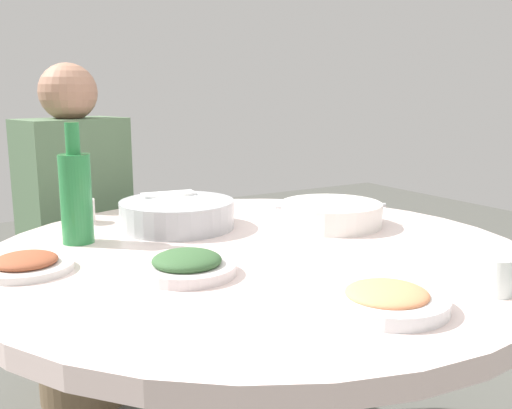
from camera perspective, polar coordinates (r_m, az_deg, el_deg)
round_dining_table at (r=1.40m, az=0.15°, el=-7.31°), size 1.29×1.29×0.72m
rice_bowl at (r=1.59m, az=-7.78°, el=-0.88°), size 0.31×0.31×0.08m
soup_bowl at (r=1.62m, az=7.39°, el=-1.01°), size 0.28×0.28×0.06m
dish_greens at (r=1.19m, az=-6.82°, el=-5.95°), size 0.20×0.20×0.05m
dish_shrimp at (r=1.04m, az=12.77°, el=-9.05°), size 0.21×0.21×0.04m
dish_stirfry at (r=1.30m, az=-21.73°, el=-5.49°), size 0.19×0.19×0.04m
green_bottle at (r=1.48m, az=-17.33°, el=0.89°), size 0.08×0.08×0.30m
tea_cup_near at (r=1.71m, az=-16.63°, el=-0.61°), size 0.06×0.06×0.07m
tea_cup_far at (r=1.16m, az=22.64°, el=-6.54°), size 0.06×0.06×0.07m
stool_for_diner_left at (r=2.21m, az=-16.63°, el=-12.80°), size 0.32×0.32×0.42m
diner_left at (r=2.06m, az=-17.46°, el=0.80°), size 0.39×0.41×0.76m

